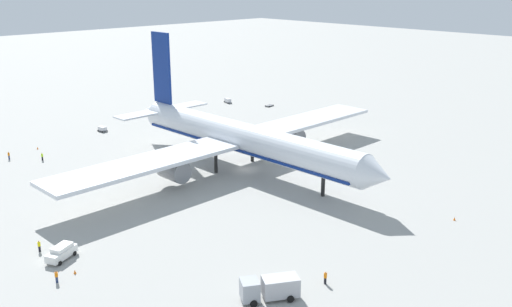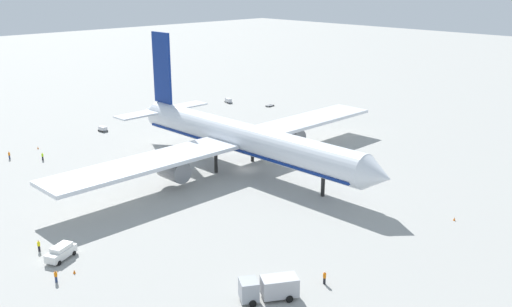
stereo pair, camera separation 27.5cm
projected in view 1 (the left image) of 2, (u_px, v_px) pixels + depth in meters
name	position (u px, v px, depth m)	size (l,w,h in m)	color
ground_plane	(244.00, 170.00, 113.21)	(600.00, 600.00, 0.00)	#9E9E99
airliner	(239.00, 138.00, 112.27)	(67.84, 80.04, 25.30)	silver
service_truck_2	(270.00, 287.00, 67.48)	(5.66, 7.25, 2.84)	#999EA5
service_van	(61.00, 252.00, 77.27)	(3.64, 5.00, 1.97)	white
baggage_cart_0	(102.00, 129.00, 140.88)	(3.06, 1.75, 1.21)	#595B60
baggage_cart_1	(228.00, 100.00, 172.65)	(3.54, 2.22, 1.33)	gray
baggage_cart_2	(269.00, 105.00, 168.05)	(1.82, 3.30, 0.40)	#595B60
ground_worker_0	(325.00, 277.00, 71.10)	(0.41, 0.41, 1.74)	black
ground_worker_1	(39.00, 246.00, 79.46)	(0.51, 0.51, 1.68)	black
ground_worker_2	(9.00, 156.00, 119.34)	(0.45, 0.45, 1.69)	navy
ground_worker_4	(42.00, 157.00, 118.68)	(0.52, 0.52, 1.69)	black
ground_worker_5	(56.00, 277.00, 71.43)	(0.40, 0.40, 1.63)	navy
traffic_cone_0	(75.00, 272.00, 73.68)	(0.36, 0.36, 0.55)	orange
traffic_cone_1	(38.00, 148.00, 126.58)	(0.36, 0.36, 0.55)	orange
traffic_cone_2	(454.00, 219.00, 89.77)	(0.36, 0.36, 0.55)	orange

